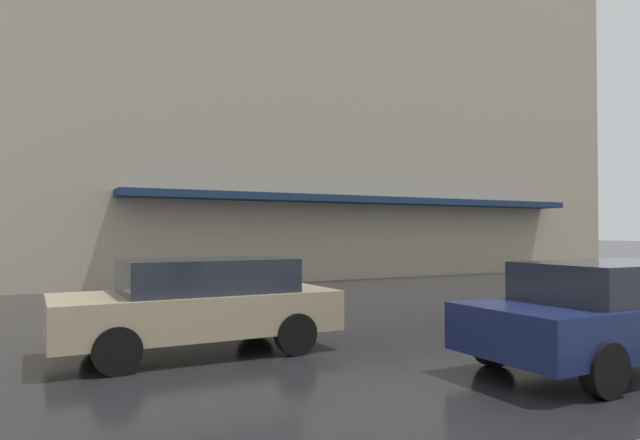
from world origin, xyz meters
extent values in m
cube|color=tan|center=(20.76, -17.09, 8.42)|extent=(16.52, 26.96, 16.84)
cube|color=#192D4C|center=(11.90, -17.09, 3.00)|extent=(1.20, 18.87, 0.24)
cube|color=navy|center=(-1.00, -12.17, 0.61)|extent=(1.75, 4.10, 0.60)
cube|color=#232833|center=(-1.00, -12.32, 1.16)|extent=(1.54, 2.46, 0.50)
cylinder|color=black|center=(-1.82, -10.92, 0.31)|extent=(0.20, 0.62, 0.62)
cylinder|color=black|center=(-0.17, -10.92, 0.31)|extent=(0.20, 0.62, 0.62)
cylinder|color=black|center=(-0.18, -13.42, 0.31)|extent=(0.20, 0.62, 0.62)
cube|color=tan|center=(2.50, -7.59, 0.61)|extent=(1.75, 4.10, 0.60)
cube|color=#232833|center=(2.50, -7.74, 1.16)|extent=(1.54, 2.46, 0.50)
cylinder|color=black|center=(1.68, -6.34, 0.31)|extent=(0.20, 0.62, 0.62)
cylinder|color=black|center=(3.33, -6.34, 0.31)|extent=(0.20, 0.62, 0.62)
cylinder|color=black|center=(1.68, -8.84, 0.31)|extent=(0.20, 0.62, 0.62)
cylinder|color=black|center=(3.33, -8.84, 0.31)|extent=(0.20, 0.62, 0.62)
camera|label=1|loc=(-5.83, -5.32, 1.82)|focal=31.47mm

